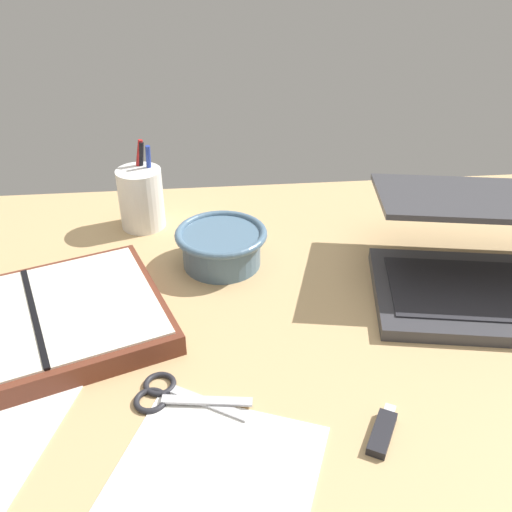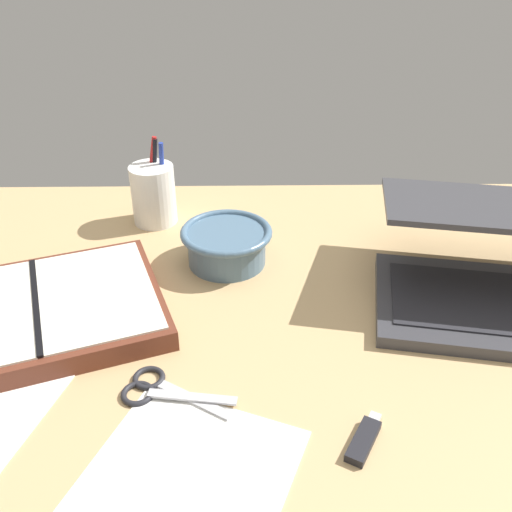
# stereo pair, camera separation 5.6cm
# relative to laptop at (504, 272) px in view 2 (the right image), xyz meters

# --- Properties ---
(desk_top) EXTENTS (1.40, 1.00, 0.02)m
(desk_top) POSITION_rel_laptop_xyz_m (-0.34, -0.11, -0.06)
(desk_top) COLOR tan
(desk_top) RESTS_ON ground
(laptop) EXTENTS (0.39, 0.35, 0.14)m
(laptop) POSITION_rel_laptop_xyz_m (0.00, 0.00, 0.00)
(laptop) COLOR #38383D
(laptop) RESTS_ON desk_top
(bowl) EXTENTS (0.14, 0.14, 0.06)m
(bowl) POSITION_rel_laptop_xyz_m (-0.39, 0.11, -0.02)
(bowl) COLOR slate
(bowl) RESTS_ON desk_top
(pen_cup) EXTENTS (0.08, 0.08, 0.15)m
(pen_cup) POSITION_rel_laptop_xyz_m (-0.52, 0.25, 0.00)
(pen_cup) COLOR white
(pen_cup) RESTS_ON desk_top
(planner) EXTENTS (0.39, 0.34, 0.03)m
(planner) POSITION_rel_laptop_xyz_m (-0.64, -0.04, -0.03)
(planner) COLOR brown
(planner) RESTS_ON desk_top
(scissors) EXTENTS (0.13, 0.09, 0.01)m
(scissors) POSITION_rel_laptop_xyz_m (-0.46, -0.17, -0.05)
(scissors) COLOR #B7B7BC
(scissors) RESTS_ON desk_top
(paper_sheet_front) EXTENTS (0.29, 0.33, 0.00)m
(paper_sheet_front) POSITION_rel_laptop_xyz_m (-0.43, -0.32, -0.05)
(paper_sheet_front) COLOR white
(paper_sheet_front) RESTS_ON desk_top
(usb_drive) EXTENTS (0.05, 0.07, 0.01)m
(usb_drive) POSITION_rel_laptop_xyz_m (-0.23, -0.25, -0.04)
(usb_drive) COLOR black
(usb_drive) RESTS_ON desk_top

